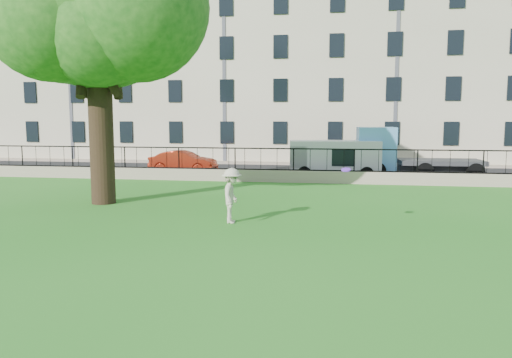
% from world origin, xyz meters
% --- Properties ---
extents(ground, '(120.00, 120.00, 0.00)m').
position_xyz_m(ground, '(0.00, 0.00, 0.00)').
color(ground, '#24721B').
rests_on(ground, ground).
extents(retaining_wall, '(50.00, 0.40, 0.60)m').
position_xyz_m(retaining_wall, '(0.00, 12.00, 0.30)').
color(retaining_wall, gray).
rests_on(retaining_wall, ground).
extents(iron_railing, '(50.00, 0.05, 1.13)m').
position_xyz_m(iron_railing, '(0.00, 12.00, 1.15)').
color(iron_railing, black).
rests_on(iron_railing, retaining_wall).
extents(street, '(60.00, 9.00, 0.01)m').
position_xyz_m(street, '(0.00, 16.70, 0.01)').
color(street, black).
rests_on(street, ground).
extents(sidewalk, '(60.00, 1.40, 0.12)m').
position_xyz_m(sidewalk, '(0.00, 21.90, 0.06)').
color(sidewalk, gray).
rests_on(sidewalk, ground).
extents(building_row, '(56.40, 10.40, 13.80)m').
position_xyz_m(building_row, '(0.00, 27.57, 6.92)').
color(building_row, beige).
rests_on(building_row, ground).
extents(man, '(0.69, 1.13, 1.70)m').
position_xyz_m(man, '(-0.98, 1.87, 0.85)').
color(man, '#BFB49B').
rests_on(man, ground).
extents(frisbee, '(0.36, 0.35, 0.12)m').
position_xyz_m(frisbee, '(2.46, 1.39, 1.76)').
color(frisbee, '#7328E5').
extents(red_sedan, '(4.03, 1.58, 1.31)m').
position_xyz_m(red_sedan, '(-6.86, 15.40, 0.65)').
color(red_sedan, maroon).
rests_on(red_sedan, street).
extents(white_van, '(4.94, 2.27, 2.02)m').
position_xyz_m(white_van, '(2.00, 14.40, 1.01)').
color(white_van, silver).
rests_on(white_van, street).
extents(blue_truck, '(6.59, 2.56, 2.73)m').
position_xyz_m(blue_truck, '(6.50, 15.40, 1.37)').
color(blue_truck, '#5D9EDB').
rests_on(blue_truck, street).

